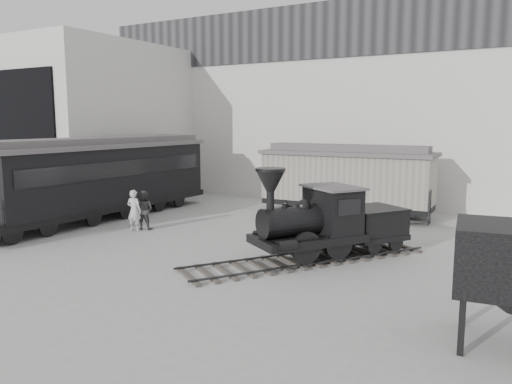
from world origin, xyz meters
The scene contains 8 objects.
ground centered at (0.00, 0.00, 0.00)m, with size 90.00×90.00×0.00m, color #9E9E9B.
north_wall centered at (0.00, 14.98, 5.55)m, with size 34.00×2.51×11.00m.
west_pavilion centered at (-14.50, 9.96, 4.49)m, with size 7.00×12.11×9.00m.
locomotive centered at (2.37, 3.12, 1.14)m, with size 6.51×8.28×3.09m.
boxcar centered at (0.27, 11.21, 1.83)m, with size 8.56×2.82×3.48m.
passenger_coach centered at (-9.49, 4.47, 1.97)m, with size 3.27×13.44×3.58m.
visitor_a centered at (-6.23, 3.16, 0.88)m, with size 0.64×0.42×1.77m, color silver.
visitor_b centered at (-6.11, 3.62, 0.84)m, with size 0.82×0.64×1.69m, color #424242.
Camera 1 is at (8.47, -12.33, 4.65)m, focal length 35.00 mm.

